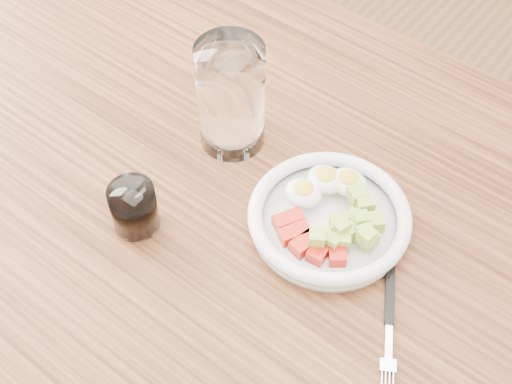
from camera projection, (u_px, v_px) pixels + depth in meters
dining_table at (257, 254)px, 1.05m from camera, size 1.50×0.90×0.77m
bowl at (330, 216)px, 0.95m from camera, size 0.22×0.22×0.05m
fork at (389, 312)px, 0.88m from camera, size 0.10×0.16×0.01m
water_glass at (231, 97)px, 0.99m from camera, size 0.10×0.10×0.17m
coffee_glass at (134, 208)px, 0.94m from camera, size 0.06×0.06×0.07m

